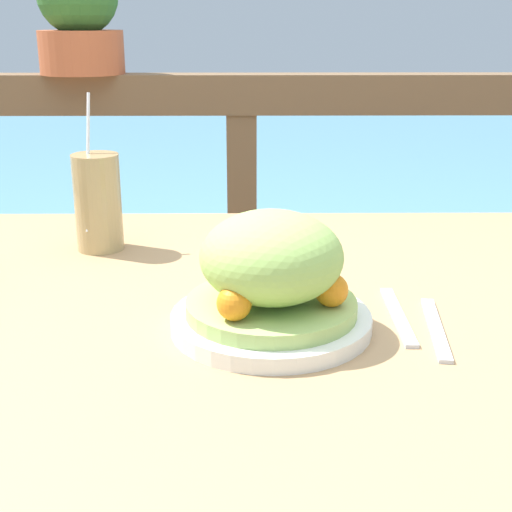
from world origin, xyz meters
TOP-DOWN VIEW (x-y plane):
  - patio_table at (0.00, 0.00)m, footprint 1.26×0.91m
  - railing_fence at (0.00, 0.80)m, footprint 2.80×0.08m
  - sea_backdrop at (0.00, 3.30)m, footprint 12.00×4.00m
  - salad_plate at (0.04, -0.08)m, footprint 0.24×0.24m
  - drink_glass at (-0.23, 0.24)m, footprint 0.08×0.08m
  - potted_plant at (-0.36, 0.80)m, footprint 0.19×0.19m
  - fork at (0.21, -0.05)m, footprint 0.02×0.18m
  - knife at (0.24, -0.09)m, footprint 0.04×0.18m

SIDE VIEW (x-z plane):
  - sea_backdrop at x=0.00m, z-range 0.00..0.36m
  - patio_table at x=0.00m, z-range 0.28..1.00m
  - fork at x=0.21m, z-range 0.72..0.72m
  - knife at x=0.24m, z-range 0.72..0.72m
  - railing_fence at x=0.00m, z-range 0.25..1.20m
  - salad_plate at x=0.04m, z-range 0.71..0.86m
  - drink_glass at x=-0.23m, z-range 0.67..0.92m
  - potted_plant at x=-0.36m, z-range 0.95..1.21m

